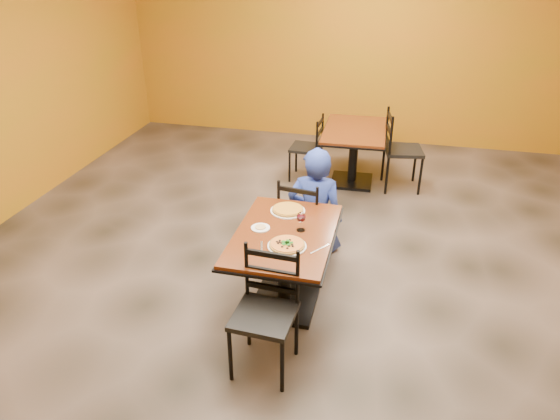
% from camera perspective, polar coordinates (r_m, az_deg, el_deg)
% --- Properties ---
extents(floor, '(7.00, 8.00, 0.01)m').
position_cam_1_polar(floor, '(5.07, 1.75, -7.07)').
color(floor, black).
rests_on(floor, ground).
extents(wall_back, '(7.00, 0.01, 3.00)m').
position_cam_1_polar(wall_back, '(8.24, 7.94, 17.80)').
color(wall_back, '#B05E13').
rests_on(wall_back, ground).
extents(table_main, '(0.83, 1.23, 0.75)m').
position_cam_1_polar(table_main, '(4.36, 0.49, -4.73)').
color(table_main, '#581D0E').
rests_on(table_main, floor).
extents(table_second, '(0.84, 1.22, 0.75)m').
position_cam_1_polar(table_second, '(6.78, 8.20, 7.31)').
color(table_second, '#581D0E').
rests_on(table_second, floor).
extents(chair_main_near, '(0.46, 0.46, 0.96)m').
position_cam_1_polar(chair_main_near, '(3.81, -1.79, -11.72)').
color(chair_main_near, black).
rests_on(chair_main_near, floor).
extents(chair_main_far, '(0.47, 0.47, 0.92)m').
position_cam_1_polar(chair_main_far, '(5.06, 2.62, -1.01)').
color(chair_main_far, black).
rests_on(chair_main_far, floor).
extents(chair_second_left, '(0.41, 0.41, 0.87)m').
position_cam_1_polar(chair_second_left, '(6.90, 2.90, 6.86)').
color(chair_second_left, black).
rests_on(chair_second_left, floor).
extents(chair_second_right, '(0.53, 0.53, 1.02)m').
position_cam_1_polar(chair_second_right, '(6.78, 13.50, 6.40)').
color(chair_second_right, black).
rests_on(chair_second_right, floor).
extents(diner, '(0.58, 0.38, 1.13)m').
position_cam_1_polar(diner, '(5.21, 3.95, 1.09)').
color(diner, navy).
rests_on(diner, floor).
extents(plate_main, '(0.31, 0.31, 0.01)m').
position_cam_1_polar(plate_main, '(4.07, 0.78, -4.02)').
color(plate_main, white).
rests_on(plate_main, table_main).
extents(pizza_main, '(0.28, 0.28, 0.02)m').
position_cam_1_polar(pizza_main, '(4.06, 0.78, -3.83)').
color(pizza_main, maroon).
rests_on(pizza_main, plate_main).
extents(plate_far, '(0.31, 0.31, 0.01)m').
position_cam_1_polar(plate_far, '(4.59, 0.87, -0.08)').
color(plate_far, white).
rests_on(plate_far, table_main).
extents(pizza_far, '(0.28, 0.28, 0.02)m').
position_cam_1_polar(pizza_far, '(4.58, 0.87, 0.09)').
color(pizza_far, gold).
rests_on(pizza_far, plate_far).
extents(side_plate, '(0.16, 0.16, 0.01)m').
position_cam_1_polar(side_plate, '(4.32, -2.17, -1.99)').
color(side_plate, white).
rests_on(side_plate, table_main).
extents(dip, '(0.09, 0.09, 0.01)m').
position_cam_1_polar(dip, '(4.32, -2.17, -1.89)').
color(dip, tan).
rests_on(dip, side_plate).
extents(wine_glass, '(0.08, 0.08, 0.18)m').
position_cam_1_polar(wine_glass, '(4.25, 2.34, -1.20)').
color(wine_glass, white).
rests_on(wine_glass, table_main).
extents(fork, '(0.06, 0.19, 0.00)m').
position_cam_1_polar(fork, '(4.06, -2.05, -4.17)').
color(fork, silver).
rests_on(fork, table_main).
extents(knife, '(0.13, 0.18, 0.00)m').
position_cam_1_polar(knife, '(4.05, 4.44, -4.31)').
color(knife, silver).
rests_on(knife, table_main).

